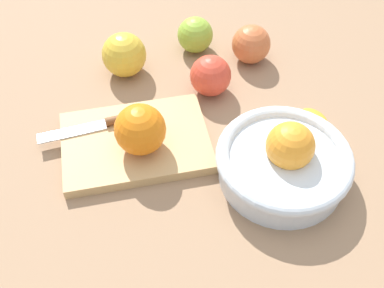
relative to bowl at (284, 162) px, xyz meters
The scene contains 10 objects.
ground_plane 0.17m from the bowl, 46.99° to the right, with size 2.40×2.40×0.00m, color #997556.
bowl is the anchor object (origin of this frame).
cutting_board 0.24m from the bowl, 17.19° to the right, with size 0.23×0.16×0.02m, color tan.
orange_on_board 0.22m from the bowl, 14.04° to the right, with size 0.08×0.08×0.08m, color orange.
knife 0.30m from the bowl, 19.15° to the right, with size 0.15×0.06×0.01m.
apple_front_center 0.33m from the bowl, 69.57° to the right, with size 0.07×0.07×0.07m, color #8EB738.
apple_front_left 0.28m from the bowl, 87.11° to the right, with size 0.07×0.07×0.07m, color #CC6638.
apple_front_right 0.35m from the bowl, 45.48° to the right, with size 0.08×0.08×0.08m, color gold.
apple_front_center_2 0.22m from the bowl, 63.69° to the right, with size 0.07×0.07×0.07m, color #D6422D.
citrus_peel 0.15m from the bowl, 122.55° to the right, with size 0.05×0.04×0.01m, color orange.
Camera 1 is at (0.04, 0.55, 0.59)m, focal length 44.40 mm.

